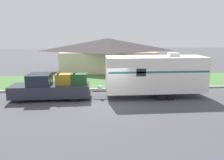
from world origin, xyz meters
TOP-DOWN VIEW (x-y plane):
  - ground_plane at (0.00, 0.00)m, footprint 120.00×120.00m
  - curb_strip at (0.00, 3.75)m, footprint 80.00×0.30m
  - lawn_strip at (0.00, 7.40)m, footprint 80.00×7.00m
  - house_across_street at (0.72, 14.57)m, footprint 13.13×7.16m
  - pickup_truck at (-4.44, 1.36)m, footprint 5.96×1.92m
  - travel_trailer at (3.59, 1.36)m, footprint 8.71×2.40m
  - mailbox at (-4.29, 4.32)m, footprint 0.48×0.20m

SIDE VIEW (x-z plane):
  - ground_plane at x=0.00m, z-range 0.00..0.00m
  - lawn_strip at x=0.00m, z-range 0.00..0.03m
  - curb_strip at x=0.00m, z-range 0.00..0.14m
  - pickup_truck at x=-4.44m, z-range -0.13..1.92m
  - mailbox at x=-4.29m, z-range 0.35..1.63m
  - travel_trailer at x=3.59m, z-range 0.10..3.56m
  - house_across_street at x=0.72m, z-range 0.08..4.38m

